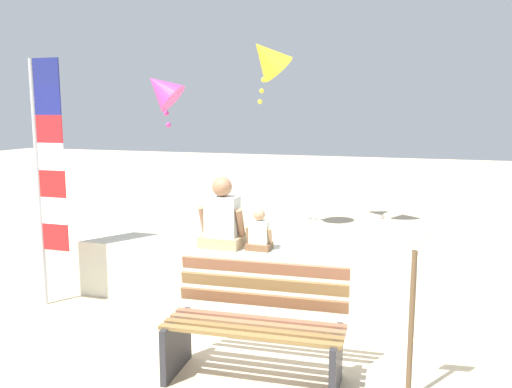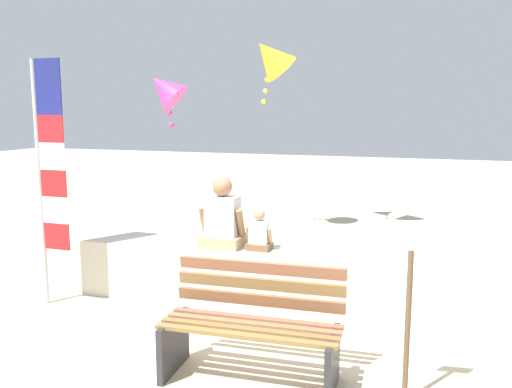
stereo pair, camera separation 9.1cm
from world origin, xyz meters
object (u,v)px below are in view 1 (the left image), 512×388
kite_yellow (267,57)px  park_bench (256,329)px  person_adult (222,220)px  sign_post (413,299)px  flag_banner (46,168)px  kite_magenta (162,89)px  person_child (259,234)px

kite_yellow → park_bench: bearing=-73.9°
person_adult → sign_post: person_adult is taller
flag_banner → kite_magenta: 2.68m
flag_banner → sign_post: (3.75, -0.78, -0.72)m
park_bench → sign_post: size_ratio=1.09×
kite_magenta → sign_post: bearing=-41.6°
person_child → park_bench: bearing=-73.1°
kite_magenta → person_adult: bearing=-47.6°
park_bench → sign_post: bearing=1.0°
park_bench → kite_yellow: 5.58m
person_child → sign_post: 2.18m
flag_banner → person_child: bearing=17.7°
flag_banner → park_bench: bearing=-17.2°
person_adult → flag_banner: flag_banner is taller
person_adult → kite_magenta: size_ratio=0.83×
person_adult → person_child: bearing=0.1°
park_bench → kite_yellow: size_ratio=1.23×
person_adult → kite_magenta: bearing=132.4°
person_child → kite_yellow: size_ratio=0.37×
kite_magenta → sign_post: 5.24m
person_child → flag_banner: bearing=-162.3°
person_child → flag_banner: size_ratio=0.17×
park_bench → person_child: size_ratio=3.28×
kite_yellow → sign_post: bearing=-61.7°
person_child → sign_post: size_ratio=0.33×
park_bench → person_adult: size_ratio=1.88×
park_bench → kite_yellow: (-1.38, 4.76, 2.56)m
park_bench → kite_magenta: bearing=127.5°
park_bench → sign_post: sign_post is taller
person_adult → person_child: person_adult is taller
kite_magenta → kite_yellow: kite_yellow is taller
flag_banner → sign_post: bearing=-11.7°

